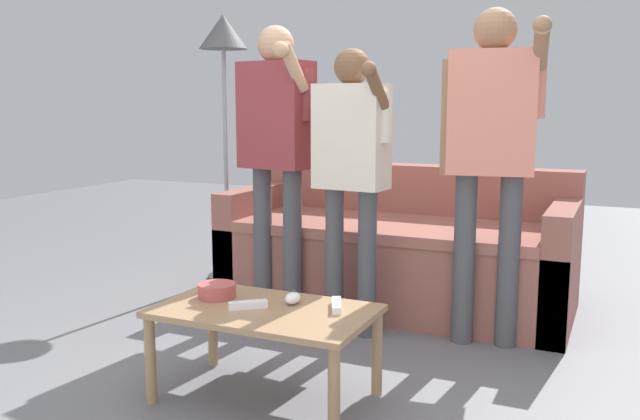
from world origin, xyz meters
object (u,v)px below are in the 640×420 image
player_center (351,158)px  couch (398,254)px  game_remote_nunchuk (293,298)px  coffee_table (265,320)px  floor_lamp (224,54)px  game_remote_wand_near (248,305)px  game_remote_wand_far (337,305)px  player_left (276,137)px  player_right (491,138)px  snack_bowl (217,291)px

player_center → couch: bearing=84.8°
game_remote_nunchuk → player_center: bearing=94.7°
coffee_table → player_center: bearing=89.3°
floor_lamp → game_remote_wand_near: floor_lamp is taller
game_remote_wand_far → player_left: bearing=129.7°
player_right → game_remote_wand_near: 1.43m
game_remote_nunchuk → floor_lamp: size_ratio=0.05×
couch → game_remote_wand_near: (-0.12, -1.54, 0.10)m
couch → player_center: (-0.06, -0.62, 0.61)m
game_remote_wand_far → game_remote_wand_near: bearing=-156.5°
couch → game_remote_wand_far: (0.20, -1.40, 0.10)m
player_center → player_right: 0.69m
couch → player_right: 1.07m
player_center → player_right: size_ratio=0.89×
couch → player_left: 1.02m
player_left → game_remote_wand_near: 1.28m
couch → floor_lamp: bearing=176.1°
game_remote_nunchuk → game_remote_wand_far: (0.19, 0.01, -0.01)m
coffee_table → floor_lamp: 2.30m
snack_bowl → player_left: player_left is taller
floor_lamp → player_center: floor_lamp is taller
player_left → player_right: size_ratio=0.98×
floor_lamp → game_remote_nunchuk: bearing=-49.9°
snack_bowl → game_remote_wand_near: (0.20, -0.08, -0.01)m
snack_bowl → game_remote_wand_near: bearing=-22.5°
snack_bowl → game_remote_nunchuk: 0.34m
snack_bowl → game_remote_wand_near: snack_bowl is taller
player_center → player_right: (0.67, 0.13, 0.11)m
couch → player_left: bearing=-137.7°
coffee_table → game_remote_wand_far: game_remote_wand_far is taller
floor_lamp → game_remote_wand_far: size_ratio=10.73×
player_center → player_left: bearing=166.5°
snack_bowl → game_remote_wand_far: size_ratio=0.97×
floor_lamp → game_remote_wand_far: 2.34m
player_left → player_right: bearing=0.5°
floor_lamp → player_left: 1.04m
floor_lamp → game_remote_wand_far: bearing=-45.8°
game_remote_wand_near → player_center: bearing=85.8°
coffee_table → player_left: player_left is taller
coffee_table → game_remote_wand_near: 0.09m
coffee_table → player_left: (-0.48, 1.00, 0.68)m
game_remote_nunchuk → player_right: bearing=56.6°
couch → game_remote_nunchuk: (0.01, -1.40, 0.10)m
game_remote_nunchuk → snack_bowl: bearing=-171.3°
game_remote_wand_far → floor_lamp: bearing=134.2°
game_remote_nunchuk → floor_lamp: (-1.25, 1.49, 1.10)m
game_remote_wand_near → game_remote_wand_far: 0.35m
game_remote_nunchuk → game_remote_wand_near: game_remote_nunchuk is taller
floor_lamp → game_remote_wand_near: 2.26m
player_left → player_center: bearing=-13.5°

